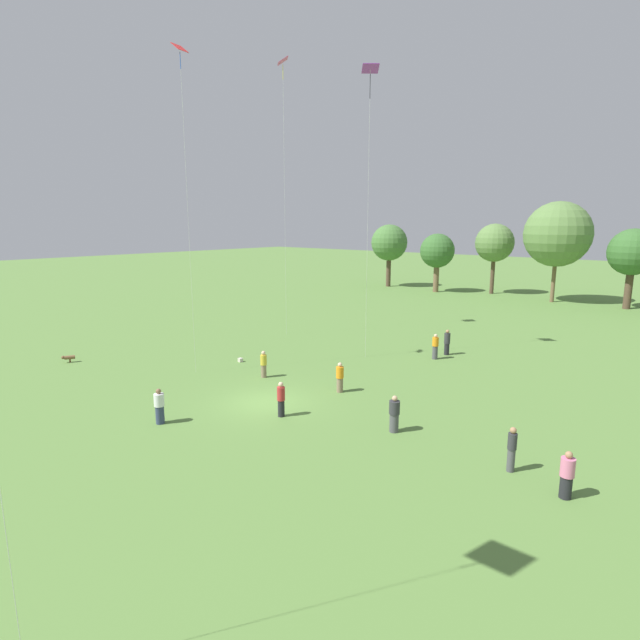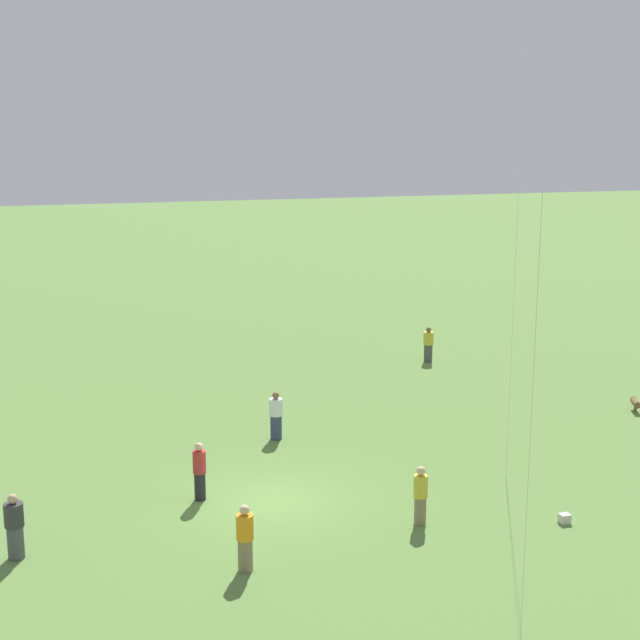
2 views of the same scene
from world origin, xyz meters
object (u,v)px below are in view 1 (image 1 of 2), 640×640
person_5 (447,342)px  dog_0 (68,358)px  kite_2 (283,80)px  kite_3 (370,84)px  person_6 (435,347)px  person_7 (159,407)px  person_2 (512,449)px  person_1 (264,364)px  person_8 (567,475)px  kite_1 (181,76)px  person_0 (394,414)px  person_4 (340,378)px  person_3 (281,399)px  picnic_bag_0 (240,360)px

person_5 → dog_0: bearing=149.7°
kite_2 → kite_3: kite_2 is taller
person_6 → person_7: 18.56m
person_2 → person_5: (-9.38, 13.69, 0.00)m
person_1 → person_8: 17.46m
person_5 → kite_3: bearing=151.3°
kite_1 → person_0: bearing=-51.4°
person_4 → person_5: (0.82, 10.89, 0.07)m
kite_2 → person_3: bearing=40.6°
person_0 → person_3: bearing=57.0°
person_0 → kite_3: size_ratio=0.09×
dog_0 → person_4: bearing=-130.8°
person_6 → picnic_bag_0: 12.99m
person_3 → person_8: size_ratio=1.02×
person_4 → person_8: person_8 is taller
person_4 → kite_1: (-8.93, -2.90, 16.05)m
person_5 → person_6: size_ratio=1.03×
person_2 → kite_2: size_ratio=0.08×
person_7 → kite_3: kite_3 is taller
person_2 → kite_2: 31.13m
person_8 → kite_1: 26.58m
kite_3 → person_1: bearing=80.0°
person_2 → person_1: bearing=-50.8°
person_1 → kite_3: 18.35m
person_4 → kite_3: kite_3 is taller
person_1 → person_6: bearing=57.3°
kite_2 → person_4: bearing=52.7°
person_0 → person_4: size_ratio=1.00×
kite_3 → dog_0: (-13.97, -13.74, -17.05)m
person_0 → picnic_bag_0: person_0 is taller
person_0 → person_3: 5.36m
person_1 → kite_1: bearing=-155.9°
person_2 → person_3: size_ratio=1.02×
person_6 → kite_1: bearing=-16.5°
picnic_bag_0 → person_2: bearing=-9.7°
person_0 → dog_0: 22.57m
person_1 → person_5: bearing=60.3°
person_7 → kite_2: bearing=-19.2°
person_1 → person_2: bearing=-10.5°
person_1 → person_7: person_7 is taller
kite_3 → picnic_bag_0: (-5.54, -6.33, -17.25)m
dog_0 → kite_2: bearing=-80.9°
person_8 → kite_3: size_ratio=0.09×
person_0 → person_8: bearing=-151.1°
person_0 → person_5: size_ratio=0.93×
person_0 → person_6: bearing=-34.4°
person_4 → person_6: size_ratio=0.96×
person_3 → kite_1: bearing=138.0°
person_5 → kite_3: (-3.94, -4.15, 16.50)m
person_3 → person_8: person_3 is taller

